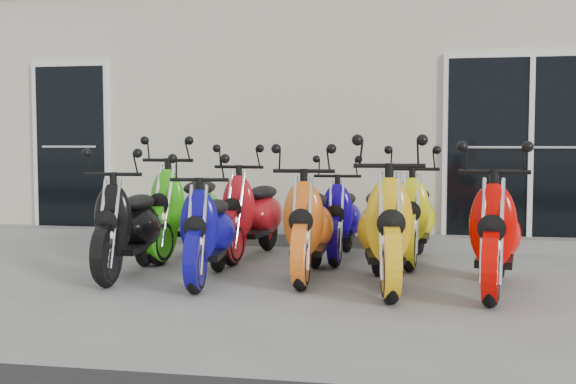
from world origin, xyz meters
name	(u,v)px	position (x,y,z in m)	size (l,w,h in m)	color
ground	(276,275)	(0.00, 0.00, 0.00)	(80.00, 80.00, 0.00)	gray
building	(339,121)	(0.00, 5.20, 1.60)	(14.00, 6.00, 3.20)	beige
roof_cap	(340,18)	(0.00, 5.20, 3.28)	(14.20, 6.20, 0.16)	#3F3F42
front_step	(309,239)	(0.00, 2.02, 0.07)	(14.00, 0.40, 0.15)	gray
door_left	(71,142)	(-3.20, 2.17, 1.26)	(1.07, 0.08, 2.22)	black
door_right	(531,142)	(2.60, 2.17, 1.26)	(2.02, 0.08, 2.22)	black
scooter_front_black	(128,212)	(-1.36, -0.32, 0.61)	(0.60, 1.64, 1.21)	black
scooter_front_blue	(208,218)	(-0.54, -0.45, 0.58)	(0.58, 1.58, 1.17)	#0D0981
scooter_front_orange_a	(309,211)	(0.33, -0.11, 0.63)	(0.62, 1.70, 1.25)	orange
scooter_front_orange_b	(385,212)	(1.04, -0.46, 0.67)	(0.66, 1.80, 1.33)	#EEB112
scooter_front_red	(496,217)	(1.96, -0.45, 0.64)	(0.63, 1.73, 1.28)	#E00400
scooter_back_green	(185,196)	(-1.21, 0.90, 0.67)	(0.65, 1.80, 1.33)	#32B111
scooter_back_red	(252,201)	(-0.47, 0.96, 0.62)	(0.61, 1.69, 1.25)	#AF1118
scooter_back_blue	(342,207)	(0.51, 1.03, 0.57)	(0.56, 1.53, 1.13)	#0F0177
scooter_back_yellow	(415,204)	(1.28, 0.97, 0.62)	(0.61, 1.67, 1.23)	yellow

